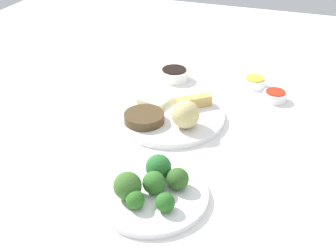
# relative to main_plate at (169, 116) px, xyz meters

# --- Properties ---
(tabletop) EXTENTS (2.20, 2.20, 0.02)m
(tabletop) POSITION_rel_main_plate_xyz_m (-0.05, 0.02, -0.02)
(tabletop) COLOR white
(tabletop) RESTS_ON ground
(main_plate) EXTENTS (0.29, 0.29, 0.02)m
(main_plate) POSITION_rel_main_plate_xyz_m (0.00, 0.00, 0.00)
(main_plate) COLOR white
(main_plate) RESTS_ON tabletop
(rice_scoop) EXTENTS (0.07, 0.07, 0.07)m
(rice_scoop) POSITION_rel_main_plate_xyz_m (-0.06, 0.05, 0.04)
(rice_scoop) COLOR #CDBA77
(rice_scoop) RESTS_ON main_plate
(spring_roll) EXTENTS (0.09, 0.08, 0.03)m
(spring_roll) POSITION_rel_main_plate_xyz_m (-0.05, -0.06, 0.02)
(spring_roll) COLOR tan
(spring_roll) RESTS_ON main_plate
(crab_rangoon_wonton) EXTENTS (0.09, 0.08, 0.01)m
(crab_rangoon_wonton) POSITION_rel_main_plate_xyz_m (0.06, -0.05, 0.02)
(crab_rangoon_wonton) COLOR beige
(crab_rangoon_wonton) RESTS_ON main_plate
(stir_fry_heap) EXTENTS (0.10, 0.10, 0.02)m
(stir_fry_heap) POSITION_rel_main_plate_xyz_m (0.05, 0.06, 0.02)
(stir_fry_heap) COLOR #4A3820
(stir_fry_heap) RESTS_ON main_plate
(broccoli_plate) EXTENTS (0.23, 0.23, 0.01)m
(broccoli_plate) POSITION_rel_main_plate_xyz_m (-0.07, 0.31, -0.00)
(broccoli_plate) COLOR white
(broccoli_plate) RESTS_ON tabletop
(broccoli_floret_0) EXTENTS (0.04, 0.04, 0.04)m
(broccoli_floret_0) POSITION_rel_main_plate_xyz_m (-0.11, 0.34, 0.02)
(broccoli_floret_0) COLOR #276421
(broccoli_floret_0) RESTS_ON broccoli_plate
(broccoli_floret_1) EXTENTS (0.05, 0.05, 0.05)m
(broccoli_floret_1) POSITION_rel_main_plate_xyz_m (-0.07, 0.30, 0.03)
(broccoli_floret_1) COLOR #316C27
(broccoli_floret_1) RESTS_ON broccoli_plate
(broccoli_floret_2) EXTENTS (0.05, 0.05, 0.05)m
(broccoli_floret_2) POSITION_rel_main_plate_xyz_m (-0.11, 0.27, 0.03)
(broccoli_floret_2) COLOR #305B22
(broccoli_floret_2) RESTS_ON broccoli_plate
(broccoli_floret_3) EXTENTS (0.06, 0.06, 0.06)m
(broccoli_floret_3) POSITION_rel_main_plate_xyz_m (-0.03, 0.33, 0.03)
(broccoli_floret_3) COLOR #386727
(broccoli_floret_3) RESTS_ON broccoli_plate
(broccoli_floret_4) EXTENTS (0.05, 0.05, 0.05)m
(broccoli_floret_4) POSITION_rel_main_plate_xyz_m (-0.07, 0.26, 0.03)
(broccoli_floret_4) COLOR #27682D
(broccoli_floret_4) RESTS_ON broccoli_plate
(broccoli_floret_6) EXTENTS (0.04, 0.04, 0.04)m
(broccoli_floret_6) POSITION_rel_main_plate_xyz_m (-0.06, 0.36, 0.02)
(broccoli_floret_6) COLOR #2B6921
(broccoli_floret_6) RESTS_ON broccoli_plate
(soy_sauce_bowl) EXTENTS (0.09, 0.09, 0.03)m
(soy_sauce_bowl) POSITION_rel_main_plate_xyz_m (0.07, -0.23, 0.01)
(soy_sauce_bowl) COLOR white
(soy_sauce_bowl) RESTS_ON tabletop
(soy_sauce_bowl_liquid) EXTENTS (0.07, 0.07, 0.00)m
(soy_sauce_bowl_liquid) POSITION_rel_main_plate_xyz_m (0.07, -0.23, 0.03)
(soy_sauce_bowl_liquid) COLOR black
(soy_sauce_bowl_liquid) RESTS_ON soy_sauce_bowl
(sauce_ramekin_hot_mustard) EXTENTS (0.07, 0.07, 0.03)m
(sauce_ramekin_hot_mustard) POSITION_rel_main_plate_xyz_m (-0.18, -0.27, 0.00)
(sauce_ramekin_hot_mustard) COLOR white
(sauce_ramekin_hot_mustard) RESTS_ON tabletop
(sauce_ramekin_hot_mustard_liquid) EXTENTS (0.05, 0.05, 0.00)m
(sauce_ramekin_hot_mustard_liquid) POSITION_rel_main_plate_xyz_m (-0.18, -0.27, 0.02)
(sauce_ramekin_hot_mustard_liquid) COLOR yellow
(sauce_ramekin_hot_mustard_liquid) RESTS_ON sauce_ramekin_hot_mustard
(sauce_ramekin_sweet_and_sour) EXTENTS (0.07, 0.07, 0.03)m
(sauce_ramekin_sweet_and_sour) POSITION_rel_main_plate_xyz_m (-0.25, -0.20, 0.00)
(sauce_ramekin_sweet_and_sour) COLOR white
(sauce_ramekin_sweet_and_sour) RESTS_ON tabletop
(sauce_ramekin_sweet_and_sour_liquid) EXTENTS (0.05, 0.05, 0.00)m
(sauce_ramekin_sweet_and_sour_liquid) POSITION_rel_main_plate_xyz_m (-0.25, -0.20, 0.02)
(sauce_ramekin_sweet_and_sour_liquid) COLOR red
(sauce_ramekin_sweet_and_sour_liquid) RESTS_ON sauce_ramekin_sweet_and_sour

